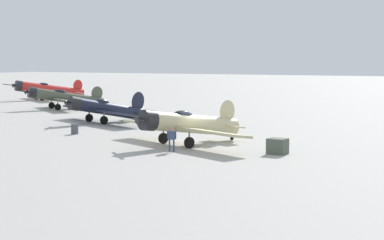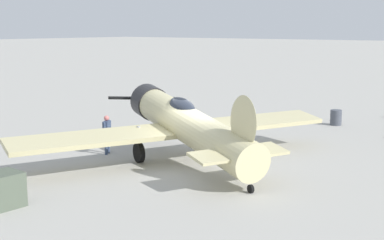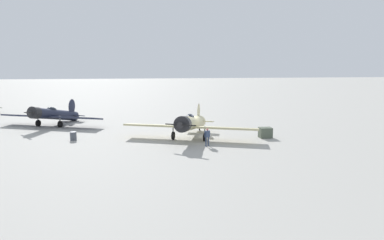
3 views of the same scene
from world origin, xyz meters
name	(u,v)px [view 1 (image 1 of 3)]	position (x,y,z in m)	size (l,w,h in m)	color
ground_plane	(192,144)	(0.00, 0.00, 0.00)	(400.00, 400.00, 0.00)	#A8A59E
airplane_foreground	(187,124)	(0.45, -0.20, 1.54)	(9.54, 12.99, 3.23)	beige
airplane_mid_apron	(105,109)	(-10.14, -15.35, 1.36)	(9.43, 12.50, 3.11)	#1E2338
airplane_far_line	(64,97)	(-21.61, -30.12, 1.48)	(9.18, 9.86, 2.94)	#4C5442
airplane_outer_stand	(47,90)	(-34.96, -44.46, 1.57)	(11.09, 12.09, 3.14)	red
ground_crew_mechanic	(172,137)	(4.04, 0.62, 1.00)	(0.40, 0.58, 1.65)	#384766
equipment_crate	(278,146)	(1.58, 7.31, 0.52)	(1.09, 1.30, 1.04)	#4C5647
fuel_drum	(75,129)	(-0.93, -11.72, 0.42)	(0.65, 0.65, 0.84)	#474C56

